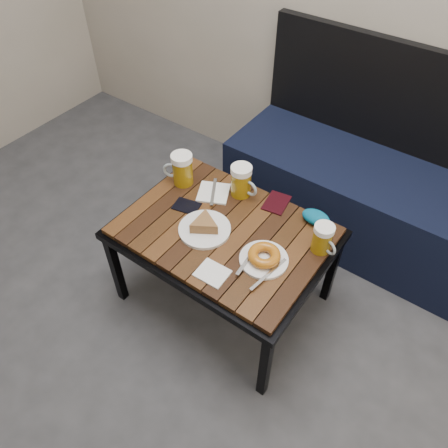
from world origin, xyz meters
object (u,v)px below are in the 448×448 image
Objects in this scene: bench at (368,195)px; beer_mug_centre at (242,181)px; cafe_table at (224,236)px; knit_pouch at (316,217)px; plate_pie at (205,226)px; plate_bagel at (264,257)px; passport_navy at (187,206)px; passport_burgundy at (276,203)px; beer_mug_left at (182,169)px; beer_mug_right at (323,239)px.

bench reaches higher than beer_mug_centre.
knit_pouch is at bearing 41.84° from cafe_table.
plate_pie is 0.45m from knit_pouch.
passport_navy is (-0.42, 0.06, -0.02)m from plate_bagel.
passport_burgundy is at bearing 63.49° from plate_pie.
beer_mug_centre is 0.69× the size of plate_pie.
beer_mug_centre is at bearing 172.91° from beer_mug_left.
knit_pouch reaches higher than passport_navy.
beer_mug_right is 0.58m from passport_navy.
beer_mug_right is 1.15× the size of passport_navy.
beer_mug_left is at bearing -168.23° from knit_pouch.
knit_pouch is (0.33, 0.30, 0.00)m from plate_pie.
passport_navy is 0.93× the size of knit_pouch.
beer_mug_right is (0.42, -0.08, -0.01)m from beer_mug_centre.
beer_mug_left reaches higher than beer_mug_centre.
cafe_table is at bearing -138.70° from beer_mug_right.
passport_navy is (0.11, -0.11, -0.07)m from beer_mug_left.
passport_navy is at bearing -118.58° from beer_mug_centre.
beer_mug_right is (0.02, -0.63, 0.26)m from bench.
bench is 0.84m from plate_bagel.
beer_mug_centre is 0.17m from passport_burgundy.
cafe_table is 7.19× the size of knit_pouch.
cafe_table is 0.25m from beer_mug_centre.
beer_mug_centre reaches higher than passport_burgundy.
plate_bagel is at bearing -101.74° from knit_pouch.
beer_mug_left is at bearing -157.89° from beer_mug_right.
beer_mug_centre is 1.34× the size of passport_navy.
plate_pie is 1.79× the size of knit_pouch.
plate_bagel reaches higher than cafe_table.
bench is 9.41× the size of beer_mug_left.
beer_mug_right is at bearing -88.06° from bench.
cafe_table is at bearing 132.23° from beer_mug_left.
knit_pouch is (0.28, 0.25, 0.07)m from cafe_table.
plate_bagel is at bearing -98.81° from bench.
bench is 6.69× the size of plate_pie.
beer_mug_centre reaches higher than cafe_table.
beer_mug_centre is 1.17× the size of beer_mug_right.
knit_pouch is (0.06, 0.29, 0.00)m from plate_bagel.
cafe_table is at bearing -119.65° from passport_burgundy.
beer_mug_left is 0.27m from beer_mug_centre.
beer_mug_right is 0.97× the size of passport_burgundy.
passport_navy reaches higher than cafe_table.
passport_burgundy is (0.15, 0.30, -0.02)m from plate_pie.
passport_navy is 0.38m from passport_burgundy.
passport_navy is 0.85× the size of passport_burgundy.
knit_pouch is at bearing 165.59° from beer_mug_left.
plate_bagel is at bearing 135.96° from beer_mug_left.
beer_mug_centre is at bearing 131.83° from passport_navy.
knit_pouch is at bearing 41.91° from plate_pie.
beer_mug_right is (0.36, 0.13, 0.11)m from cafe_table.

